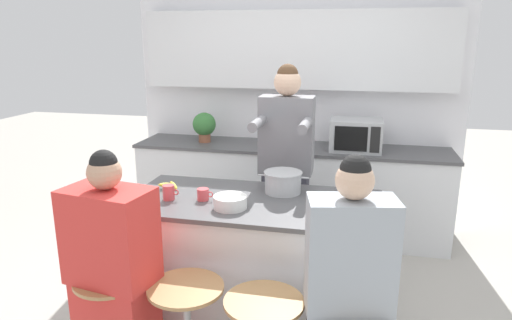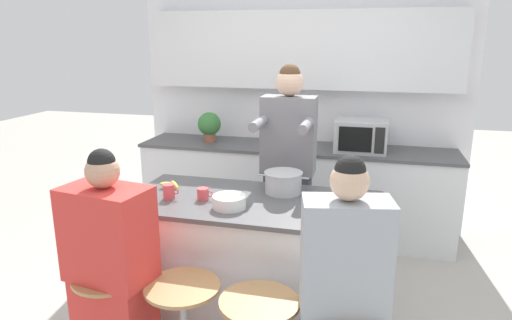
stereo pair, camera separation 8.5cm
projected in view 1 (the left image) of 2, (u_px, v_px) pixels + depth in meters
The scene contains 14 objects.
wall_back at pixel (296, 79), 4.59m from camera, with size 3.32×0.22×2.70m.
back_counter at pixel (289, 190), 4.60m from camera, with size 3.08×0.61×0.91m.
kitchen_island at pixel (253, 263), 3.08m from camera, with size 1.65×0.80×0.92m.
bar_stool_leftmost at pixel (115, 319), 2.61m from camera, with size 0.42×0.42×0.64m.
person_cooking at pixel (286, 178), 3.56m from camera, with size 0.41×0.55×1.76m.
person_wrapped_blanket at pixel (114, 279), 2.52m from camera, with size 0.51×0.36×1.38m.
person_seated_near at pixel (347, 308), 2.25m from camera, with size 0.45×0.34×1.43m.
cooking_pot at pixel (283, 182), 3.10m from camera, with size 0.35×0.26×0.15m.
fruit_bowl at pixel (230, 202), 2.82m from camera, with size 0.21×0.21×0.08m.
coffee_cup_near at pixel (169, 192), 2.97m from camera, with size 0.11×0.08×0.10m.
coffee_cup_far at pixel (203, 194), 2.96m from camera, with size 0.11×0.08×0.08m.
banana_bunch at pixel (169, 185), 3.18m from camera, with size 0.16×0.11×0.05m.
microwave at pixel (356, 135), 4.28m from camera, with size 0.47×0.37×0.30m.
potted_plant at pixel (204, 125), 4.63m from camera, with size 0.24×0.24×0.30m.
Camera 1 is at (0.63, -2.72, 1.93)m, focal length 32.00 mm.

